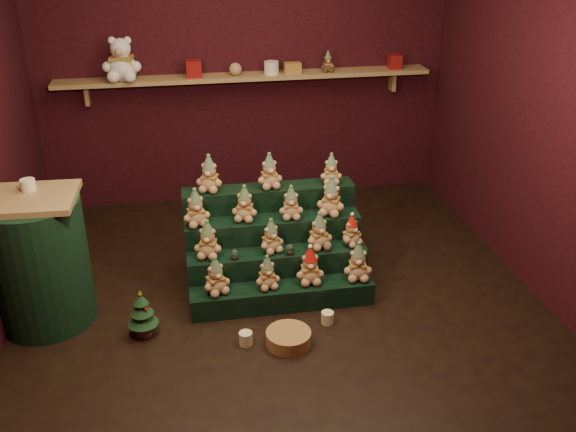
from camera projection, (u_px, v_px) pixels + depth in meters
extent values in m
plane|color=black|center=(279.00, 296.00, 5.06)|extent=(4.00, 4.00, 0.00)
cube|color=black|center=(244.00, 62.00, 6.26)|extent=(4.00, 0.10, 2.80)
cube|color=black|center=(360.00, 276.00, 2.63)|extent=(4.00, 0.10, 2.80)
cube|color=black|center=(549.00, 110.00, 4.77)|extent=(0.10, 4.00, 2.80)
cube|color=#A68753|center=(246.00, 77.00, 6.15)|extent=(3.60, 0.26, 0.04)
cube|color=#A68753|center=(87.00, 94.00, 6.02)|extent=(0.04, 0.12, 0.20)
cube|color=#A68753|center=(393.00, 80.00, 6.50)|extent=(0.04, 0.12, 0.20)
cube|color=black|center=(283.00, 296.00, 4.89)|extent=(1.40, 0.22, 0.18)
cube|color=black|center=(278.00, 272.00, 5.04)|extent=(1.40, 0.22, 0.36)
cube|color=black|center=(273.00, 248.00, 5.20)|extent=(1.40, 0.22, 0.54)
cube|color=black|center=(269.00, 226.00, 5.35)|extent=(1.40, 0.22, 0.72)
cylinder|color=black|center=(235.00, 258.00, 4.85)|extent=(0.06, 0.06, 0.02)
sphere|color=white|center=(235.00, 253.00, 4.84)|extent=(0.06, 0.06, 0.06)
cylinder|color=black|center=(290.00, 253.00, 4.92)|extent=(0.06, 0.06, 0.02)
sphere|color=white|center=(290.00, 248.00, 4.90)|extent=(0.06, 0.06, 0.06)
cylinder|color=black|center=(327.00, 250.00, 4.97)|extent=(0.06, 0.06, 0.02)
sphere|color=white|center=(327.00, 245.00, 4.95)|extent=(0.06, 0.06, 0.06)
cube|color=#A68753|center=(27.00, 199.00, 4.36)|extent=(0.67, 0.57, 0.04)
cylinder|color=black|center=(39.00, 263.00, 4.58)|extent=(0.69, 0.69, 0.95)
cylinder|color=#EDE6C3|center=(28.00, 185.00, 4.42)|extent=(0.10, 0.10, 0.08)
cylinder|color=#4B331B|center=(144.00, 331.00, 4.59)|extent=(0.11, 0.11, 0.05)
cone|color=#133618|center=(143.00, 317.00, 4.54)|extent=(0.22, 0.22, 0.11)
cone|color=#133618|center=(141.00, 307.00, 4.50)|extent=(0.16, 0.16, 0.10)
cone|color=#133618|center=(140.00, 299.00, 4.47)|extent=(0.11, 0.11, 0.08)
cone|color=gold|center=(140.00, 292.00, 4.45)|extent=(0.03, 0.03, 0.03)
cylinder|color=beige|center=(246.00, 338.00, 4.48)|extent=(0.10, 0.10, 0.10)
cylinder|color=beige|center=(327.00, 318.00, 4.71)|extent=(0.09, 0.09, 0.09)
cylinder|color=#A98744|center=(289.00, 338.00, 4.48)|extent=(0.40, 0.40, 0.10)
cube|color=maroon|center=(194.00, 69.00, 6.01)|extent=(0.14, 0.14, 0.16)
cylinder|color=#EDE6C3|center=(271.00, 68.00, 6.13)|extent=(0.14, 0.14, 0.12)
cube|color=maroon|center=(395.00, 62.00, 6.33)|extent=(0.12, 0.12, 0.14)
sphere|color=tan|center=(235.00, 69.00, 6.08)|extent=(0.12, 0.12, 0.12)
cube|color=#CB601C|center=(293.00, 68.00, 6.17)|extent=(0.16, 0.10, 0.10)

